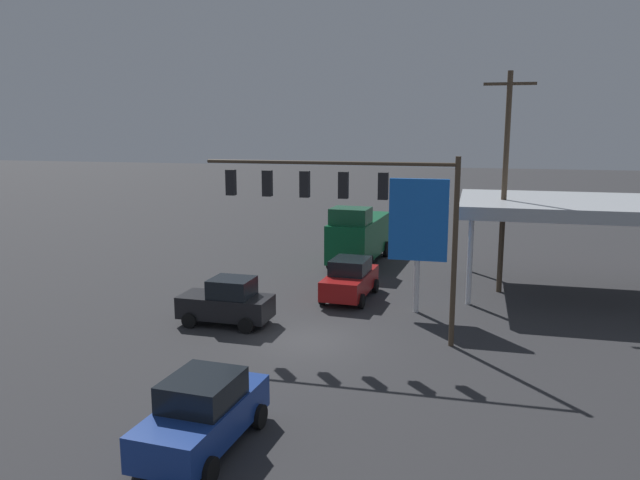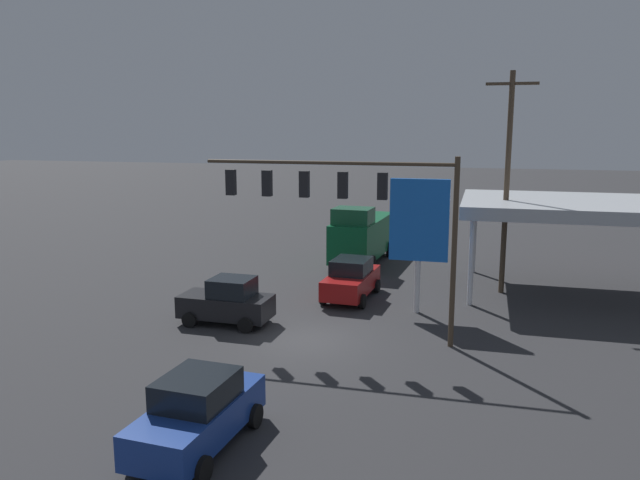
% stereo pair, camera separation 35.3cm
% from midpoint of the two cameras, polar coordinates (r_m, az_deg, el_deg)
% --- Properties ---
extents(ground_plane, '(200.00, 200.00, 0.00)m').
position_cam_midpoint_polar(ground_plane, '(24.32, -1.58, -9.11)').
color(ground_plane, '#2D2D30').
extents(traffic_signal_assembly, '(9.70, 0.43, 7.06)m').
position_cam_midpoint_polar(traffic_signal_assembly, '(23.45, 1.85, 3.91)').
color(traffic_signal_assembly, '#473828').
rests_on(traffic_signal_assembly, ground).
extents(utility_pole, '(2.40, 0.26, 10.64)m').
position_cam_midpoint_polar(utility_pole, '(31.27, 16.23, 5.41)').
color(utility_pole, '#473828').
rests_on(utility_pole, ground).
extents(gas_station_canopy, '(11.89, 7.91, 4.59)m').
position_cam_midpoint_polar(gas_station_canopy, '(32.53, 22.94, 2.78)').
color(gas_station_canopy, '#B2B7BC').
rests_on(gas_station_canopy, ground).
extents(price_sign, '(2.54, 0.27, 5.89)m').
position_cam_midpoint_polar(price_sign, '(27.20, 8.62, 1.51)').
color(price_sign, silver).
rests_on(price_sign, ground).
extents(delivery_truck, '(2.91, 6.94, 3.58)m').
position_cam_midpoint_polar(delivery_truck, '(36.97, 3.30, 0.43)').
color(delivery_truck, '#0C592D').
rests_on(delivery_truck, ground).
extents(sedan_far, '(2.31, 4.52, 1.93)m').
position_cam_midpoint_polar(sedan_far, '(16.74, -11.25, -15.25)').
color(sedan_far, navy).
rests_on(sedan_far, ground).
extents(sedan_waiting, '(2.28, 4.50, 1.93)m').
position_cam_midpoint_polar(sedan_waiting, '(29.66, 2.42, -3.57)').
color(sedan_waiting, maroon).
rests_on(sedan_waiting, ground).
extents(hatchback_crossing, '(3.84, 2.04, 1.97)m').
position_cam_midpoint_polar(hatchback_crossing, '(26.16, -8.86, -5.63)').
color(hatchback_crossing, black).
rests_on(hatchback_crossing, ground).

